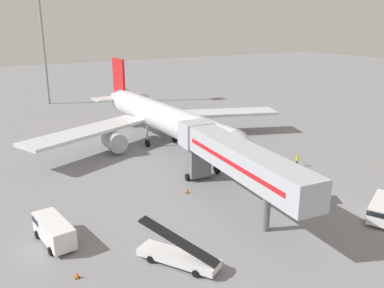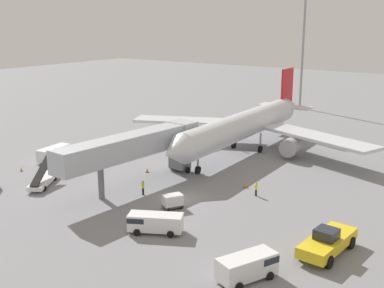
% 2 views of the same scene
% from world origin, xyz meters
% --- Properties ---
extents(ground_plane, '(300.00, 300.00, 0.00)m').
position_xyz_m(ground_plane, '(0.00, 0.00, 0.00)').
color(ground_plane, gray).
extents(airplane_at_gate, '(41.36, 42.06, 11.54)m').
position_xyz_m(airplane_at_gate, '(-4.36, 23.04, 4.15)').
color(airplane_at_gate, silver).
rests_on(airplane_at_gate, ground).
extents(jet_bridge, '(4.88, 21.81, 6.77)m').
position_xyz_m(jet_bridge, '(-7.18, 1.16, 5.06)').
color(jet_bridge, '#B2B7C1').
rests_on(jet_bridge, ground).
extents(belt_loader_truck, '(5.06, 6.54, 3.17)m').
position_xyz_m(belt_loader_truck, '(-16.92, -5.80, 0.76)').
color(belt_loader_truck, white).
rests_on(belt_loader_truck, ground).
extents(service_van_far_left, '(5.51, 4.07, 1.88)m').
position_xyz_m(service_van_far_left, '(3.21, -8.66, 1.09)').
color(service_van_far_left, white).
rests_on(service_van_far_left, ground).
extents(service_van_near_center, '(2.69, 5.58, 2.05)m').
position_xyz_m(service_van_near_center, '(-24.54, 2.34, 1.18)').
color(service_van_near_center, white).
rests_on(service_van_near_center, ground).
extents(baggage_cart_rear_left, '(2.21, 2.50, 1.57)m').
position_xyz_m(baggage_cart_rear_left, '(0.90, -2.66, 0.86)').
color(baggage_cart_rear_left, '#38383D').
rests_on(baggage_cart_rear_left, ground).
extents(ground_crew_worker_foreground, '(0.41, 0.41, 1.65)m').
position_xyz_m(ground_crew_worker_foreground, '(6.49, 6.06, 0.87)').
color(ground_crew_worker_foreground, '#1E2333').
rests_on(ground_crew_worker_foreground, ground).
extents(ground_crew_worker_midground, '(0.44, 0.44, 1.73)m').
position_xyz_m(ground_crew_worker_midground, '(-4.54, -1.27, 0.92)').
color(ground_crew_worker_midground, '#1E2333').
rests_on(ground_crew_worker_midground, ground).
extents(safety_cone_alpha, '(0.47, 0.47, 0.71)m').
position_xyz_m(safety_cone_alpha, '(4.07, 7.96, 0.35)').
color(safety_cone_alpha, black).
rests_on(safety_cone_alpha, ground).
extents(safety_cone_bravo, '(0.40, 0.40, 0.61)m').
position_xyz_m(safety_cone_bravo, '(-9.80, 5.69, 0.30)').
color(safety_cone_bravo, black).
rests_on(safety_cone_bravo, ground).
extents(safety_cone_charlie, '(0.36, 0.36, 0.55)m').
position_xyz_m(safety_cone_charlie, '(-24.19, -3.74, 0.27)').
color(safety_cone_charlie, black).
rests_on(safety_cone_charlie, ground).
extents(apron_light_mast, '(2.40, 2.40, 30.95)m').
position_xyz_m(apron_light_mast, '(-12.74, 63.95, 20.86)').
color(apron_light_mast, '#93969B').
rests_on(apron_light_mast, ground).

